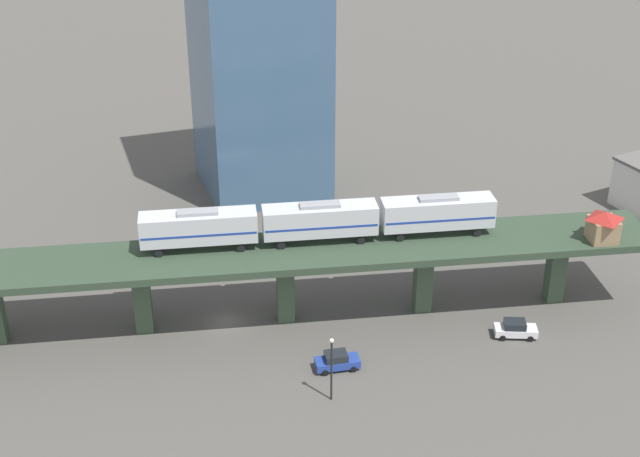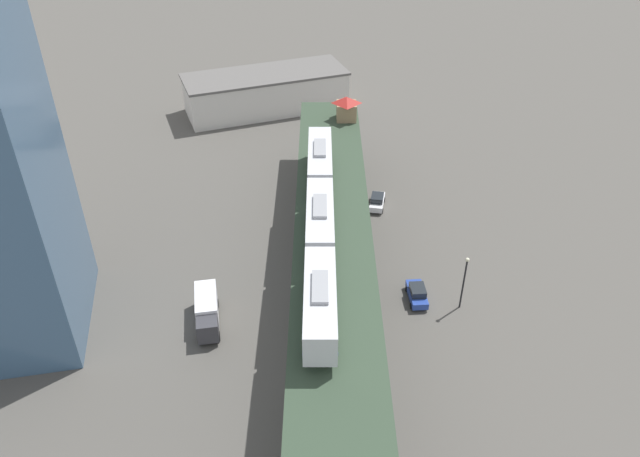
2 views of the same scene
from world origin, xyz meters
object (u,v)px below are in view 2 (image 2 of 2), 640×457
object	(u,v)px
street_car_blue	(417,293)
street_car_white	(377,201)
warehouse_building	(266,92)
signal_hut	(346,108)
delivery_truck	(207,311)
subway_train	(320,220)
street_lamp	(464,279)

from	to	relation	value
street_car_blue	street_car_white	size ratio (longest dim) A/B	0.97
street_car_white	warehouse_building	size ratio (longest dim) A/B	0.16
signal_hut	warehouse_building	bearing A→B (deg)	109.98
street_car_blue	warehouse_building	distance (m)	55.70
delivery_truck	warehouse_building	xyz separation A→B (m)	(13.05, 53.96, 1.65)
subway_train	street_car_blue	distance (m)	14.94
signal_hut	warehouse_building	xyz separation A→B (m)	(-8.91, 24.52, -6.94)
signal_hut	street_car_blue	world-z (taller)	signal_hut
street_car_white	warehouse_building	xyz separation A→B (m)	(-11.05, 35.11, 2.47)
signal_hut	delivery_truck	distance (m)	37.72
subway_train	signal_hut	world-z (taller)	subway_train
subway_train	signal_hut	size ratio (longest dim) A/B	9.81
delivery_truck	street_car_white	bearing A→B (deg)	38.03
street_car_blue	warehouse_building	world-z (taller)	warehouse_building
subway_train	delivery_truck	bearing A→B (deg)	-174.73
street_lamp	warehouse_building	size ratio (longest dim) A/B	0.23
street_car_white	subway_train	bearing A→B (deg)	-123.07
street_car_blue	subway_train	bearing A→B (deg)	170.10
street_car_blue	delivery_truck	distance (m)	23.41
delivery_truck	warehouse_building	world-z (taller)	warehouse_building
signal_hut	warehouse_building	distance (m)	26.99
warehouse_building	street_car_blue	bearing A→B (deg)	-79.30
warehouse_building	street_lamp	bearing A→B (deg)	-75.52
signal_hut	street_lamp	bearing A→B (deg)	-79.88
signal_hut	warehouse_building	size ratio (longest dim) A/B	0.13
subway_train	signal_hut	xyz separation A→B (m)	(9.38, 28.28, -0.74)
street_car_blue	street_car_white	distance (m)	19.58
street_car_blue	street_car_white	world-z (taller)	same
street_car_blue	warehouse_building	size ratio (longest dim) A/B	0.15
street_car_white	street_car_blue	bearing A→B (deg)	-92.09
signal_hut	street_car_blue	size ratio (longest dim) A/B	0.82
subway_train	street_lamp	world-z (taller)	subway_train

